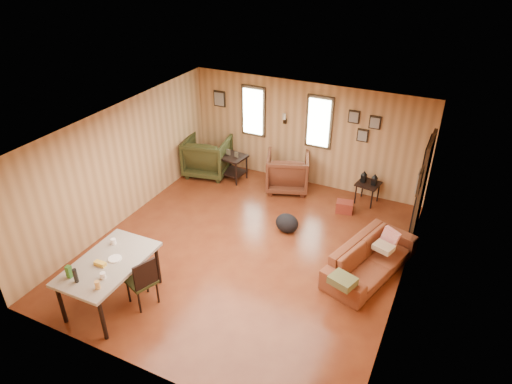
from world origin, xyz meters
The scene contains 11 objects.
room centered at (0.17, 0.27, 1.21)m, with size 5.54×6.04×2.44m.
sofa centered at (2.21, 0.39, 0.39)m, with size 2.00×0.58×0.78m, color brown.
recliner_brown centered at (-0.22, 2.50, 0.48)m, with size 0.93×0.87×0.96m, color #522818.
recliner_green centered at (-2.25, 2.36, 0.51)m, with size 1.00×0.94×1.03m, color #2B2E15.
end_table centered at (-1.55, 2.36, 0.42)m, with size 0.65×0.61×0.75m.
side_table centered at (1.59, 2.68, 0.50)m, with size 0.53×0.53×0.74m.
cooler centered at (1.27, 2.09, 0.12)m, with size 0.39×0.31×0.25m.
backpack centered at (0.45, 0.88, 0.20)m, with size 0.54×0.47×0.40m.
sofa_pillows centered at (2.19, 0.03, 0.50)m, with size 0.86×1.69×0.35m.
dining_table centered at (-1.31, -2.14, 0.72)m, with size 0.96×1.57×1.02m.
dining_chair centered at (-0.81, -1.97, 0.50)m, with size 0.53×0.53×0.90m.
Camera 1 is at (3.13, -6.10, 5.23)m, focal length 32.00 mm.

